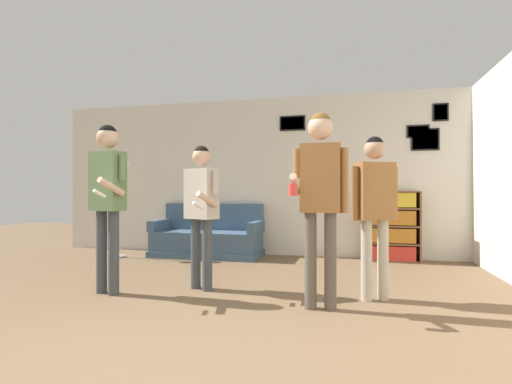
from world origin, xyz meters
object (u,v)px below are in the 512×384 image
Objects in this scene: person_spectator_near_bookshelf at (375,200)px; drinking_cup at (379,187)px; person_watcher_holding_cup at (320,186)px; person_player_foreground_left at (107,189)px; couch at (208,239)px; floor_lamp at (117,188)px; bookshelf at (392,226)px; person_player_foreground_center at (201,202)px.

drinking_cup is (0.18, 2.40, 0.16)m from person_spectator_near_bookshelf.
drinking_cup is (0.68, 2.86, 0.02)m from person_watcher_holding_cup.
couch is at bearing 87.05° from person_player_foreground_left.
person_player_foreground_left reaches higher than floor_lamp.
floor_lamp is at bearing -170.98° from bookshelf.
person_spectator_near_bookshelf reaches higher than floor_lamp.
person_player_foreground_center is at bearing 25.08° from person_player_foreground_left.
bookshelf is at bearing 42.24° from person_player_foreground_left.
couch is 2.43m from person_player_foreground_center.
couch is at bearing 19.55° from floor_lamp.
bookshelf is 4.47m from floor_lamp.
person_player_foreground_left is (-3.11, -2.83, 0.57)m from bookshelf.
person_player_foreground_left is 16.12× the size of drinking_cup.
bookshelf is 4.24m from person_player_foreground_left.
couch is 1.01× the size of person_watcher_holding_cup.
bookshelf is 0.61× the size of person_watcher_holding_cup.
person_player_foreground_center is at bearing -38.47° from floor_lamp.
couch is at bearing 108.86° from person_player_foreground_center.
floor_lamp is (-1.40, -0.50, 0.85)m from couch.
person_player_foreground_center is 3.15m from drinking_cup.
drinking_cup is at bearing 85.61° from person_spectator_near_bookshelf.
person_spectator_near_bookshelf is at bearing 8.77° from person_player_foreground_left.
person_spectator_near_bookshelf is at bearing -99.04° from bookshelf.
couch is 2.92m from drinking_cup.
drinking_cup is (2.02, 2.41, 0.18)m from person_player_foreground_center.
floor_lamp is 2.48m from person_player_foreground_left.
person_spectator_near_bookshelf is (4.00, -1.71, -0.15)m from floor_lamp.
floor_lamp is 14.45× the size of drinking_cup.
person_player_foreground_center is 14.33× the size of drinking_cup.
person_spectator_near_bookshelf is (2.59, -2.21, 0.70)m from couch.
person_player_foreground_left is 2.23m from person_watcher_holding_cup.
person_player_foreground_center is at bearing -130.03° from drinking_cup.
bookshelf is 0.69× the size of person_player_foreground_center.
bookshelf is 3.30m from person_player_foreground_center.
floor_lamp is 4.35m from person_spectator_near_bookshelf.
person_player_foreground_left is at bearing -92.95° from couch.
drinking_cup is at bearing 49.97° from person_player_foreground_center.
drinking_cup is at bearing -179.95° from bookshelf.
couch is 1.71m from floor_lamp.
couch is 1.15× the size of person_player_foreground_center.
person_player_foreground_center is (0.89, 0.42, -0.15)m from person_player_foreground_left.
bookshelf is at bearing 3.79° from couch.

